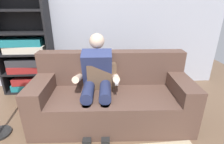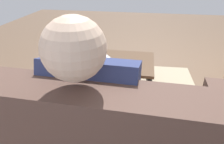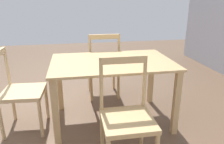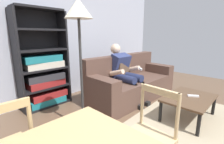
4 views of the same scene
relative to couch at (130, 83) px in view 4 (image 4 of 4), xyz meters
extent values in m
cube|color=#B2B7C6|center=(-1.36, 1.20, 0.96)|extent=(7.08, 0.12, 2.60)
cube|color=brown|center=(0.00, -0.06, -0.12)|extent=(2.10, 0.91, 0.44)
cube|color=brown|center=(0.01, 0.26, 0.35)|extent=(2.08, 0.27, 0.48)
cube|color=brown|center=(-0.92, -0.03, 0.20)|extent=(0.27, 0.85, 0.20)
cube|color=brown|center=(0.92, -0.10, 0.20)|extent=(0.27, 0.85, 0.20)
cube|color=brown|center=(-0.14, 0.10, 0.28)|extent=(0.41, 0.19, 0.36)
cube|color=navy|center=(-0.19, 0.16, 0.36)|extent=(0.41, 0.38, 0.58)
sphere|color=beige|center=(-0.19, 0.27, 0.73)|extent=(0.21, 0.21, 0.21)
cylinder|color=navy|center=(-0.31, -0.13, 0.17)|extent=(0.17, 0.45, 0.15)
cylinder|color=beige|center=(-0.32, -0.35, -0.12)|extent=(0.11, 0.11, 0.44)
cube|color=black|center=(-0.32, -0.43, -0.30)|extent=(0.11, 0.24, 0.08)
cylinder|color=navy|center=(-0.09, -0.14, 0.17)|extent=(0.17, 0.45, 0.15)
cylinder|color=beige|center=(-0.10, -0.36, -0.12)|extent=(0.11, 0.11, 0.44)
cube|color=black|center=(-0.10, -0.44, -0.30)|extent=(0.11, 0.24, 0.08)
cylinder|color=beige|center=(-0.45, -0.01, 0.30)|extent=(0.10, 0.35, 0.19)
cylinder|color=beige|center=(0.05, -0.02, 0.30)|extent=(0.10, 0.35, 0.19)
cube|color=white|center=(0.05, -0.18, 0.34)|extent=(0.05, 0.16, 0.08)
cube|color=brown|center=(-0.05, -1.25, 0.02)|extent=(0.92, 0.64, 0.03)
cylinder|color=black|center=(-0.47, -1.53, -0.17)|extent=(0.05, 0.05, 0.34)
cylinder|color=black|center=(0.37, -1.53, -0.17)|extent=(0.05, 0.05, 0.34)
cylinder|color=black|center=(-0.47, -0.97, -0.17)|extent=(0.05, 0.05, 0.34)
cylinder|color=black|center=(0.37, -0.97, -0.17)|extent=(0.05, 0.05, 0.34)
cube|color=white|center=(0.01, -1.29, 0.04)|extent=(0.14, 0.17, 0.02)
cube|color=black|center=(-1.89, 0.94, 0.55)|extent=(0.04, 0.36, 1.79)
cube|color=black|center=(-1.03, 0.94, 0.55)|extent=(0.04, 0.36, 1.79)
cube|color=black|center=(-1.46, 1.11, 0.55)|extent=(0.90, 0.02, 1.79)
cube|color=black|center=(-1.46, 0.94, -0.32)|extent=(0.83, 0.36, 0.04)
cube|color=black|center=(-1.46, 0.94, 0.04)|extent=(0.83, 0.36, 0.04)
cube|color=black|center=(-1.46, 0.94, 0.39)|extent=(0.83, 0.36, 0.04)
cube|color=black|center=(-1.46, 0.94, 0.75)|extent=(0.83, 0.36, 0.04)
cube|color=black|center=(-1.46, 0.94, 1.11)|extent=(0.83, 0.36, 0.04)
cube|color=black|center=(-1.46, 0.94, 1.47)|extent=(0.83, 0.36, 0.04)
cube|color=teal|center=(-1.46, 0.92, -0.24)|extent=(0.68, 0.31, 0.12)
cube|color=maroon|center=(-1.42, 0.92, -0.12)|extent=(0.67, 0.29, 0.12)
cube|color=maroon|center=(-1.45, 0.92, 0.11)|extent=(0.68, 0.31, 0.12)
cube|color=#333338|center=(-1.45, 0.92, 0.23)|extent=(0.69, 0.32, 0.12)
cube|color=beige|center=(-1.44, 0.92, 0.47)|extent=(0.68, 0.30, 0.12)
cube|color=teal|center=(-1.48, 0.92, 0.59)|extent=(0.68, 0.30, 0.12)
cylinder|color=tan|center=(-2.33, -0.83, 0.33)|extent=(0.03, 0.03, 0.49)
cube|color=#D1B27F|center=(-1.57, -1.37, 0.09)|extent=(0.44, 0.44, 0.04)
cylinder|color=#D1B27F|center=(-1.37, -1.19, -0.12)|extent=(0.04, 0.04, 0.43)
cylinder|color=#D1B27F|center=(-1.37, -1.19, 0.32)|extent=(0.03, 0.03, 0.45)
cylinder|color=#D1B27F|center=(-1.39, -1.57, 0.32)|extent=(0.03, 0.03, 0.45)
cube|color=#D1B27F|center=(-1.38, -1.38, 0.51)|extent=(0.06, 0.38, 0.06)
cube|color=tan|center=(-0.05, -1.25, -0.34)|extent=(2.05, 1.47, 0.01)
cylinder|color=black|center=(-1.45, -0.26, -0.33)|extent=(0.28, 0.28, 0.03)
cylinder|color=#333333|center=(-1.45, -0.26, 0.44)|extent=(0.04, 0.04, 1.56)
cone|color=beige|center=(-1.45, -0.26, 1.34)|extent=(0.36, 0.36, 0.24)
camera|label=1|loc=(-0.13, -2.09, 1.24)|focal=27.62mm
camera|label=2|loc=(-0.41, 0.85, 0.96)|focal=33.45mm
camera|label=3|loc=(-2.12, 0.85, 1.05)|focal=34.79mm
camera|label=4|loc=(-2.68, -2.02, 1.02)|focal=25.52mm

